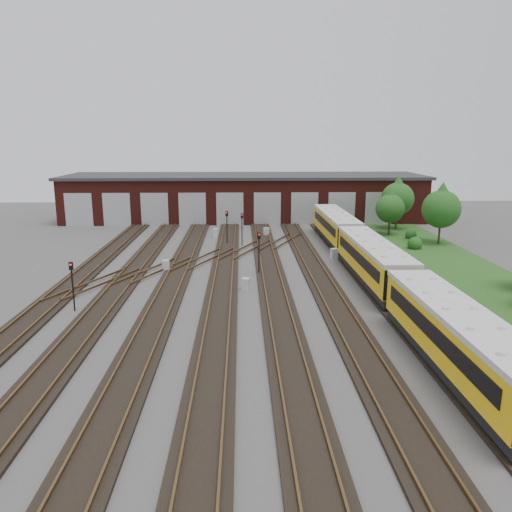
{
  "coord_description": "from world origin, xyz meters",
  "views": [
    {
      "loc": [
        -0.49,
        -32.26,
        11.37
      ],
      "look_at": [
        0.7,
        7.45,
        2.0
      ],
      "focal_mm": 35.0,
      "sensor_mm": 36.0,
      "label": 1
    }
  ],
  "objects": [
    {
      "name": "relay_cabinet_0",
      "position": [
        -7.14,
        10.28,
        0.5
      ],
      "size": [
        0.7,
        0.63,
        1.01
      ],
      "primitive_type": "cube",
      "rotation": [
        0.0,
        0.0,
        0.23
      ],
      "color": "#B5B9BB",
      "rests_on": "ground"
    },
    {
      "name": "tree_0",
      "position": [
        19.36,
        30.37,
        4.41
      ],
      "size": [
        4.14,
        4.14,
        6.86
      ],
      "color": "#352417",
      "rests_on": "ground"
    },
    {
      "name": "metro_train",
      "position": [
        10.0,
        6.13,
        1.89
      ],
      "size": [
        2.77,
        46.8,
        3.05
      ],
      "rotation": [
        0.0,
        0.0,
        0.01
      ],
      "color": "black",
      "rests_on": "ground"
    },
    {
      "name": "relay_cabinet_4",
      "position": [
        8.45,
        14.36,
        0.53
      ],
      "size": [
        0.76,
        0.7,
        1.06
      ],
      "primitive_type": "cube",
      "rotation": [
        0.0,
        0.0,
        0.31
      ],
      "color": "#B5B9BB",
      "rests_on": "ground"
    },
    {
      "name": "bush_1",
      "position": [
        17.81,
        18.65,
        0.77
      ],
      "size": [
        1.53,
        1.53,
        1.53
      ],
      "primitive_type": "sphere",
      "color": "#174C15",
      "rests_on": "ground"
    },
    {
      "name": "signal_mast_2",
      "position": [
        -2.06,
        21.6,
        2.34
      ],
      "size": [
        0.31,
        0.3,
        3.69
      ],
      "rotation": [
        0.0,
        0.0,
        -0.32
      ],
      "color": "black",
      "rests_on": "ground"
    },
    {
      "name": "signal_mast_3",
      "position": [
        0.99,
        9.0,
        2.34
      ],
      "size": [
        0.3,
        0.29,
        3.67
      ],
      "rotation": [
        0.0,
        0.0,
        0.22
      ],
      "color": "black",
      "rests_on": "ground"
    },
    {
      "name": "tree_1",
      "position": [
        17.32,
        26.49,
        3.64
      ],
      "size": [
        3.42,
        3.42,
        5.67
      ],
      "color": "#352417",
      "rests_on": "ground"
    },
    {
      "name": "relay_cabinet_1",
      "position": [
        -3.54,
        25.87,
        0.51
      ],
      "size": [
        0.66,
        0.57,
        1.02
      ],
      "primitive_type": "cube",
      "rotation": [
        0.0,
        0.0,
        -0.09
      ],
      "color": "#B5B9BB",
      "rests_on": "ground"
    },
    {
      "name": "grass_verge",
      "position": [
        19.0,
        10.0,
        0.03
      ],
      "size": [
        8.0,
        55.0,
        0.05
      ],
      "primitive_type": "cube",
      "color": "#204517",
      "rests_on": "ground"
    },
    {
      "name": "relay_cabinet_2",
      "position": [
        -0.18,
        4.44,
        0.48
      ],
      "size": [
        0.68,
        0.61,
        0.96
      ],
      "primitive_type": "cube",
      "rotation": [
        0.0,
        0.0,
        -0.25
      ],
      "color": "#B5B9BB",
      "rests_on": "ground"
    },
    {
      "name": "ground",
      "position": [
        0.0,
        0.0,
        0.0
      ],
      "size": [
        120.0,
        120.0,
        0.0
      ],
      "primitive_type": "plane",
      "color": "#42403D",
      "rests_on": "ground"
    },
    {
      "name": "bush_2",
      "position": [
        19.28,
        24.26,
        0.65
      ],
      "size": [
        1.3,
        1.3,
        1.3
      ],
      "primitive_type": "sphere",
      "color": "#174C15",
      "rests_on": "ground"
    },
    {
      "name": "relay_cabinet_3",
      "position": [
        2.47,
        26.21,
        0.51
      ],
      "size": [
        0.73,
        0.66,
        1.03
      ],
      "primitive_type": "cube",
      "rotation": [
        0.0,
        0.0,
        0.28
      ],
      "color": "#B5B9BB",
      "rests_on": "ground"
    },
    {
      "name": "track_network",
      "position": [
        -0.17,
        0.59,
        0.11
      ],
      "size": [
        30.4,
        70.0,
        0.33
      ],
      "color": "black",
      "rests_on": "ground"
    },
    {
      "name": "tree_2",
      "position": [
        21.3,
        21.08,
        4.4
      ],
      "size": [
        4.13,
        4.13,
        6.85
      ],
      "color": "#352417",
      "rests_on": "ground"
    },
    {
      "name": "signal_mast_0",
      "position": [
        -11.81,
        0.09,
        2.18
      ],
      "size": [
        0.29,
        0.27,
        3.41
      ],
      "rotation": [
        0.0,
        0.0,
        0.13
      ],
      "color": "black",
      "rests_on": "ground"
    },
    {
      "name": "signal_mast_1",
      "position": [
        -0.42,
        21.05,
        2.25
      ],
      "size": [
        0.27,
        0.25,
        3.53
      ],
      "rotation": [
        0.0,
        0.0,
        0.03
      ],
      "color": "black",
      "rests_on": "ground"
    },
    {
      "name": "maintenance_shed",
      "position": [
        -0.01,
        39.97,
        3.2
      ],
      "size": [
        51.0,
        12.5,
        6.35
      ],
      "color": "#4E1713",
      "rests_on": "ground"
    }
  ]
}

